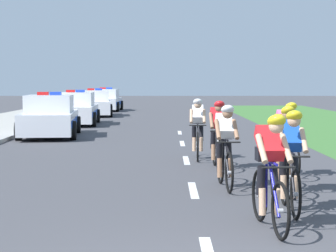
{
  "coord_description": "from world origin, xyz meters",
  "views": [
    {
      "loc": [
        -0.45,
        -4.74,
        1.92
      ],
      "look_at": [
        -0.4,
        6.25,
        1.1
      ],
      "focal_mm": 62.41,
      "sensor_mm": 36.0,
      "label": 1
    }
  ],
  "objects_px": {
    "cyclist_fourth": "(222,145)",
    "cyclist_fifth": "(284,138)",
    "cyclist_lead": "(268,170)",
    "police_car_furthest": "(104,101)",
    "police_car_nearest": "(47,117)",
    "police_car_third": "(92,104)",
    "cyclist_seventh": "(195,128)",
    "cyclist_second": "(288,160)",
    "cyclist_sixth": "(215,134)",
    "police_car_second": "(73,110)",
    "cyclist_third": "(282,148)"
  },
  "relations": [
    {
      "from": "cyclist_seventh",
      "to": "cyclist_fourth",
      "type": "bearing_deg",
      "value": -85.92
    },
    {
      "from": "police_car_third",
      "to": "police_car_furthest",
      "type": "height_order",
      "value": "same"
    },
    {
      "from": "cyclist_lead",
      "to": "cyclist_seventh",
      "type": "xyz_separation_m",
      "value": [
        -0.58,
        7.07,
        0.0
      ]
    },
    {
      "from": "police_car_second",
      "to": "police_car_third",
      "type": "xyz_separation_m",
      "value": [
        0.0,
        6.97,
        0.0
      ]
    },
    {
      "from": "cyclist_fifth",
      "to": "police_car_furthest",
      "type": "xyz_separation_m",
      "value": [
        -6.63,
        27.93,
        -0.11
      ]
    },
    {
      "from": "police_car_second",
      "to": "police_car_nearest",
      "type": "bearing_deg",
      "value": -89.99
    },
    {
      "from": "cyclist_third",
      "to": "police_car_furthest",
      "type": "bearing_deg",
      "value": 101.83
    },
    {
      "from": "cyclist_third",
      "to": "police_car_nearest",
      "type": "height_order",
      "value": "police_car_nearest"
    },
    {
      "from": "cyclist_second",
      "to": "police_car_furthest",
      "type": "height_order",
      "value": "police_car_furthest"
    },
    {
      "from": "cyclist_second",
      "to": "police_car_third",
      "type": "distance_m",
      "value": 25.76
    },
    {
      "from": "cyclist_fifth",
      "to": "cyclist_lead",
      "type": "bearing_deg",
      "value": -104.07
    },
    {
      "from": "cyclist_sixth",
      "to": "police_car_third",
      "type": "relative_size",
      "value": 0.38
    },
    {
      "from": "cyclist_lead",
      "to": "police_car_furthest",
      "type": "height_order",
      "value": "police_car_furthest"
    },
    {
      "from": "cyclist_sixth",
      "to": "cyclist_fourth",
      "type": "bearing_deg",
      "value": -91.65
    },
    {
      "from": "cyclist_lead",
      "to": "police_car_third",
      "type": "bearing_deg",
      "value": 101.96
    },
    {
      "from": "cyclist_second",
      "to": "cyclist_fourth",
      "type": "distance_m",
      "value": 2.12
    },
    {
      "from": "cyclist_fourth",
      "to": "cyclist_fifth",
      "type": "distance_m",
      "value": 1.95
    },
    {
      "from": "cyclist_sixth",
      "to": "police_car_second",
      "type": "xyz_separation_m",
      "value": [
        -5.31,
        13.72,
        -0.11
      ]
    },
    {
      "from": "cyclist_fifth",
      "to": "police_car_furthest",
      "type": "bearing_deg",
      "value": 103.36
    },
    {
      "from": "police_car_furthest",
      "to": "police_car_second",
      "type": "bearing_deg",
      "value": -89.99
    },
    {
      "from": "cyclist_lead",
      "to": "cyclist_sixth",
      "type": "bearing_deg",
      "value": 92.32
    },
    {
      "from": "cyclist_sixth",
      "to": "police_car_nearest",
      "type": "xyz_separation_m",
      "value": [
        -5.31,
        7.85,
        -0.11
      ]
    },
    {
      "from": "cyclist_second",
      "to": "police_car_nearest",
      "type": "relative_size",
      "value": 0.38
    },
    {
      "from": "cyclist_seventh",
      "to": "cyclist_lead",
      "type": "bearing_deg",
      "value": -85.33
    },
    {
      "from": "cyclist_fourth",
      "to": "police_car_second",
      "type": "xyz_separation_m",
      "value": [
        -5.24,
        16.11,
        -0.11
      ]
    },
    {
      "from": "police_car_second",
      "to": "police_car_furthest",
      "type": "relative_size",
      "value": 1.01
    },
    {
      "from": "cyclist_seventh",
      "to": "police_car_second",
      "type": "height_order",
      "value": "police_car_second"
    },
    {
      "from": "police_car_furthest",
      "to": "cyclist_fifth",
      "type": "bearing_deg",
      "value": -76.64
    },
    {
      "from": "cyclist_second",
      "to": "police_car_furthest",
      "type": "xyz_separation_m",
      "value": [
        -6.01,
        31.27,
        -0.11
      ]
    },
    {
      "from": "cyclist_third",
      "to": "cyclist_fourth",
      "type": "bearing_deg",
      "value": 155.7
    },
    {
      "from": "cyclist_second",
      "to": "police_car_third",
      "type": "bearing_deg",
      "value": 103.49
    },
    {
      "from": "cyclist_second",
      "to": "police_car_third",
      "type": "xyz_separation_m",
      "value": [
        -6.01,
        25.05,
        -0.11
      ]
    },
    {
      "from": "cyclist_seventh",
      "to": "police_car_third",
      "type": "xyz_separation_m",
      "value": [
        -4.95,
        19.03,
        -0.11
      ]
    },
    {
      "from": "cyclist_fifth",
      "to": "cyclist_sixth",
      "type": "bearing_deg",
      "value": 142.19
    },
    {
      "from": "police_car_nearest",
      "to": "police_car_furthest",
      "type": "bearing_deg",
      "value": 90.01
    },
    {
      "from": "cyclist_fourth",
      "to": "cyclist_seventh",
      "type": "relative_size",
      "value": 1.0
    },
    {
      "from": "cyclist_third",
      "to": "police_car_second",
      "type": "xyz_separation_m",
      "value": [
        -6.23,
        16.56,
        -0.11
      ]
    },
    {
      "from": "cyclist_fifth",
      "to": "cyclist_sixth",
      "type": "distance_m",
      "value": 1.67
    },
    {
      "from": "cyclist_second",
      "to": "police_car_second",
      "type": "xyz_separation_m",
      "value": [
        -6.01,
        18.08,
        -0.11
      ]
    },
    {
      "from": "cyclist_lead",
      "to": "cyclist_seventh",
      "type": "bearing_deg",
      "value": 94.67
    },
    {
      "from": "police_car_furthest",
      "to": "police_car_third",
      "type": "bearing_deg",
      "value": -89.98
    },
    {
      "from": "cyclist_lead",
      "to": "police_car_furthest",
      "type": "bearing_deg",
      "value": 99.71
    },
    {
      "from": "cyclist_second",
      "to": "police_car_furthest",
      "type": "bearing_deg",
      "value": 100.89
    },
    {
      "from": "police_car_nearest",
      "to": "cyclist_fourth",
      "type": "bearing_deg",
      "value": -62.9
    },
    {
      "from": "cyclist_fifth",
      "to": "cyclist_sixth",
      "type": "xyz_separation_m",
      "value": [
        -1.32,
        1.02,
        0.0
      ]
    },
    {
      "from": "cyclist_seventh",
      "to": "police_car_nearest",
      "type": "bearing_deg",
      "value": 128.64
    },
    {
      "from": "cyclist_second",
      "to": "cyclist_sixth",
      "type": "distance_m",
      "value": 4.42
    },
    {
      "from": "police_car_nearest",
      "to": "police_car_third",
      "type": "distance_m",
      "value": 12.84
    },
    {
      "from": "cyclist_fourth",
      "to": "police_car_third",
      "type": "distance_m",
      "value": 23.67
    },
    {
      "from": "police_car_nearest",
      "to": "cyclist_lead",
      "type": "bearing_deg",
      "value": -67.37
    }
  ]
}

